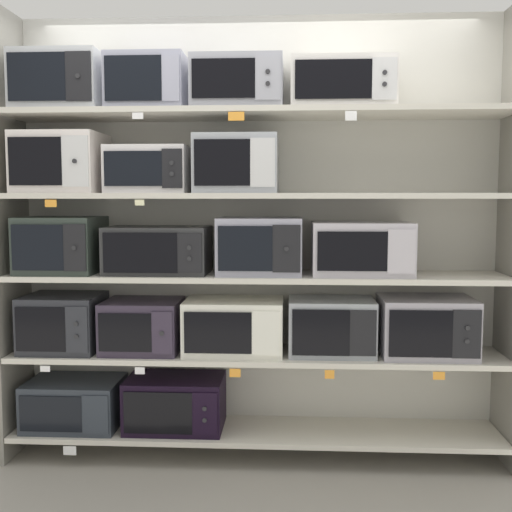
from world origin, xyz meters
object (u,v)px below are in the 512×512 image
(microwave_1, at_px, (175,403))
(microwave_4, at_px, (234,326))
(microwave_9, at_px, (260,246))
(microwave_16, at_px, (238,85))
(microwave_3, at_px, (143,326))
(microwave_2, at_px, (64,322))
(microwave_6, at_px, (426,326))
(microwave_8, at_px, (158,250))
(microwave_11, at_px, (62,163))
(microwave_5, at_px, (331,326))
(microwave_17, at_px, (342,85))
(microwave_10, at_px, (361,248))
(microwave_13, at_px, (237,165))
(microwave_15, at_px, (148,84))
(microwave_12, at_px, (149,170))
(microwave_7, at_px, (62,245))
(microwave_0, at_px, (75,403))
(microwave_14, at_px, (61,83))

(microwave_1, height_order, microwave_4, microwave_4)
(microwave_4, xyz_separation_m, microwave_9, (0.15, -0.00, 0.46))
(microwave_16, bearing_deg, microwave_3, 180.00)
(microwave_2, xyz_separation_m, microwave_4, (0.99, 0.00, -0.01))
(microwave_6, height_order, microwave_16, microwave_16)
(microwave_1, height_order, microwave_8, microwave_8)
(microwave_11, bearing_deg, microwave_5, -0.01)
(microwave_4, bearing_deg, microwave_3, 179.99)
(microwave_5, xyz_separation_m, microwave_17, (0.04, 0.00, 1.33))
(microwave_10, relative_size, microwave_16, 1.11)
(microwave_4, distance_m, microwave_10, 0.84)
(microwave_13, bearing_deg, microwave_1, -179.97)
(microwave_9, height_order, microwave_15, microwave_15)
(microwave_11, height_order, microwave_12, microwave_11)
(microwave_6, xyz_separation_m, microwave_11, (-2.05, 0.00, 0.91))
(microwave_2, bearing_deg, microwave_9, 0.00)
(microwave_1, relative_size, microwave_16, 1.13)
(microwave_11, relative_size, microwave_17, 0.82)
(microwave_1, height_order, microwave_11, microwave_11)
(microwave_2, xyz_separation_m, microwave_7, (0.00, -0.00, 0.45))
(microwave_3, relative_size, microwave_8, 0.76)
(microwave_0, relative_size, microwave_9, 1.14)
(microwave_11, bearing_deg, microwave_14, -0.69)
(microwave_0, bearing_deg, microwave_5, -0.01)
(microwave_0, height_order, microwave_11, microwave_11)
(microwave_5, bearing_deg, microwave_14, 180.00)
(microwave_5, height_order, microwave_15, microwave_15)
(microwave_1, height_order, microwave_10, microwave_10)
(microwave_1, relative_size, microwave_14, 1.16)
(microwave_4, height_order, microwave_11, microwave_11)
(microwave_10, bearing_deg, microwave_0, -180.00)
(microwave_9, bearing_deg, microwave_17, 0.00)
(microwave_12, bearing_deg, microwave_4, -0.01)
(microwave_9, height_order, microwave_12, microwave_12)
(microwave_1, distance_m, microwave_5, 1.00)
(microwave_0, relative_size, microwave_5, 1.11)
(microwave_6, distance_m, microwave_12, 1.78)
(microwave_6, relative_size, microwave_13, 1.13)
(microwave_8, bearing_deg, microwave_0, 179.95)
(microwave_16, bearing_deg, microwave_6, -0.01)
(microwave_3, distance_m, microwave_10, 1.32)
(microwave_1, height_order, microwave_17, microwave_17)
(microwave_6, bearing_deg, microwave_9, 179.99)
(microwave_7, xyz_separation_m, microwave_14, (0.02, -0.00, 0.90))
(microwave_10, relative_size, microwave_12, 1.22)
(microwave_1, relative_size, microwave_7, 1.28)
(microwave_2, relative_size, microwave_3, 0.99)
(microwave_14, distance_m, microwave_15, 0.49)
(microwave_11, distance_m, microwave_16, 1.09)
(microwave_0, height_order, microwave_17, microwave_17)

